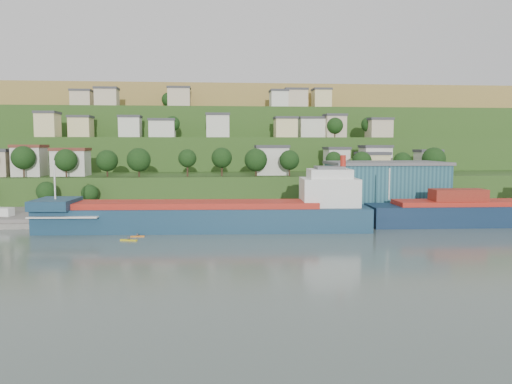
{
  "coord_description": "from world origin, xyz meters",
  "views": [
    {
      "loc": [
        -1.0,
        -104.6,
        19.47
      ],
      "look_at": [
        9.4,
        15.0,
        8.01
      ],
      "focal_mm": 35.0,
      "sensor_mm": 36.0,
      "label": 1
    }
  ],
  "objects": [
    {
      "name": "kayak_orange",
      "position": [
        -17.0,
        1.29,
        0.21
      ],
      "size": [
        2.93,
        0.76,
        0.72
      ],
      "rotation": [
        0.0,
        0.0,
        0.09
      ],
      "color": "orange",
      "rests_on": "ground"
    },
    {
      "name": "kayak_yellow",
      "position": [
        -18.13,
        -2.96,
        0.26
      ],
      "size": [
        3.6,
        1.58,
        0.89
      ],
      "rotation": [
        0.0,
        0.0,
        -0.28
      ],
      "color": "gold",
      "rests_on": "ground"
    },
    {
      "name": "cargo_ship_near",
      "position": [
        -0.38,
        8.56,
        3.06
      ],
      "size": [
        75.03,
        15.82,
        19.14
      ],
      "rotation": [
        0.0,
        0.0,
        -0.06
      ],
      "color": "#14354C",
      "rests_on": "ground"
    },
    {
      "name": "dinghy",
      "position": [
        -48.59,
        17.07,
        1.59
      ],
      "size": [
        3.95,
        1.65,
        0.78
      ],
      "primitive_type": "cube",
      "rotation": [
        0.0,
        0.0,
        -0.05
      ],
      "color": "silver",
      "rests_on": "pebble_beach"
    },
    {
      "name": "ground",
      "position": [
        0.0,
        0.0,
        0.0
      ],
      "size": [
        500.0,
        500.0,
        0.0
      ],
      "primitive_type": "plane",
      "color": "#46554E",
      "rests_on": "ground"
    },
    {
      "name": "quay",
      "position": [
        20.0,
        28.0,
        0.0
      ],
      "size": [
        220.0,
        26.0,
        4.0
      ],
      "primitive_type": "cube",
      "color": "slate",
      "rests_on": "ground"
    },
    {
      "name": "warehouse",
      "position": [
        46.26,
        28.65,
        8.43
      ],
      "size": [
        31.12,
        19.19,
        12.8
      ],
      "rotation": [
        0.0,
        0.0,
        -0.01
      ],
      "color": "#1C4655",
      "rests_on": "quay"
    },
    {
      "name": "cargo_ship_far",
      "position": [
        71.05,
        10.06,
        2.76
      ],
      "size": [
        64.51,
        12.76,
        17.44
      ],
      "rotation": [
        0.0,
        0.0,
        -0.03
      ],
      "color": "#0C2037",
      "rests_on": "ground"
    },
    {
      "name": "caravan",
      "position": [
        -53.08,
        21.7,
        2.61
      ],
      "size": [
        6.5,
        3.95,
        2.83
      ],
      "primitive_type": "cube",
      "rotation": [
        0.0,
        0.0,
        -0.25
      ],
      "color": "white",
      "rests_on": "pebble_beach"
    },
    {
      "name": "hillside",
      "position": [
        0.01,
        168.69,
        0.08
      ],
      "size": [
        360.0,
        210.75,
        96.0
      ],
      "color": "#284719",
      "rests_on": "ground"
    }
  ]
}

